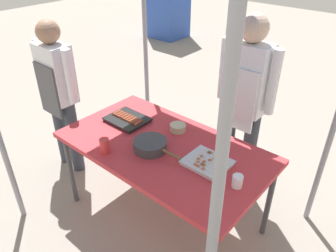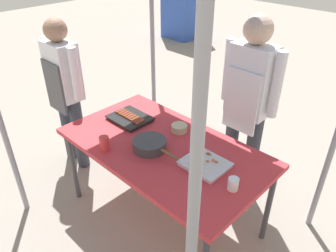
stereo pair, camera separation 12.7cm
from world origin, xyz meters
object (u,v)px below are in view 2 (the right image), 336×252
object	(u,v)px
drink_cup_by_wok	(233,184)
customer_nearby	(65,85)
condiment_bowl	(179,128)
tray_meat_skewers	(205,164)
tray_grilled_sausages	(130,118)
drink_cup_near_edge	(104,144)
cooking_wok	(150,144)
vendor_woman	(248,98)
stall_table	(163,151)

from	to	relation	value
drink_cup_by_wok	customer_nearby	xyz separation A→B (m)	(-1.88, -0.05, 0.10)
condiment_bowl	tray_meat_skewers	bearing A→B (deg)	-25.78
tray_grilled_sausages	customer_nearby	bearing A→B (deg)	-168.17
drink_cup_near_edge	condiment_bowl	bearing A→B (deg)	69.26
condiment_bowl	drink_cup_near_edge	xyz separation A→B (m)	(-0.22, -0.58, 0.03)
cooking_wok	tray_grilled_sausages	bearing A→B (deg)	158.53
vendor_woman	customer_nearby	bearing A→B (deg)	29.39
condiment_bowl	cooking_wok	bearing A→B (deg)	-88.13
tray_grilled_sausages	condiment_bowl	world-z (taller)	condiment_bowl
tray_grilled_sausages	condiment_bowl	xyz separation A→B (m)	(0.42, 0.17, 0.01)
cooking_wok	vendor_woman	xyz separation A→B (m)	(0.29, 0.84, 0.18)
cooking_wok	drink_cup_by_wok	size ratio (longest dim) A/B	4.87
customer_nearby	tray_grilled_sausages	bearing A→B (deg)	11.83
tray_meat_skewers	condiment_bowl	distance (m)	0.48
stall_table	condiment_bowl	world-z (taller)	condiment_bowl
drink_cup_by_wok	stall_table	bearing A→B (deg)	176.81
tray_grilled_sausages	drink_cup_near_edge	bearing A→B (deg)	-63.83
drink_cup_near_edge	vendor_woman	distance (m)	1.21
tray_grilled_sausages	cooking_wok	distance (m)	0.46
tray_meat_skewers	vendor_woman	bearing A→B (deg)	100.91
condiment_bowl	drink_cup_by_wok	xyz separation A→B (m)	(0.71, -0.27, 0.01)
condiment_bowl	tray_grilled_sausages	bearing A→B (deg)	-158.48
tray_grilled_sausages	tray_meat_skewers	distance (m)	0.86
condiment_bowl	customer_nearby	xyz separation A→B (m)	(-1.17, -0.32, 0.11)
tray_grilled_sausages	cooking_wok	world-z (taller)	cooking_wok
stall_table	cooking_wok	distance (m)	0.15
vendor_woman	cooking_wok	bearing A→B (deg)	71.17
tray_meat_skewers	customer_nearby	bearing A→B (deg)	-175.98
customer_nearby	drink_cup_by_wok	bearing A→B (deg)	1.66
stall_table	cooking_wok	xyz separation A→B (m)	(-0.04, -0.10, 0.09)
condiment_bowl	drink_cup_by_wok	world-z (taller)	drink_cup_by_wok
tray_grilled_sausages	drink_cup_near_edge	size ratio (longest dim) A/B	2.99
tray_grilled_sausages	tray_meat_skewers	world-z (taller)	tray_grilled_sausages
tray_grilled_sausages	cooking_wok	bearing A→B (deg)	-21.47
tray_meat_skewers	drink_cup_near_edge	xyz separation A→B (m)	(-0.65, -0.37, 0.04)
drink_cup_near_edge	drink_cup_by_wok	distance (m)	0.98
cooking_wok	drink_cup_near_edge	world-z (taller)	drink_cup_near_edge
cooking_wok	drink_cup_by_wok	world-z (taller)	drink_cup_by_wok
tray_meat_skewers	vendor_woman	world-z (taller)	vendor_woman
customer_nearby	cooking_wok	bearing A→B (deg)	-0.59
stall_table	drink_cup_near_edge	world-z (taller)	drink_cup_near_edge
condiment_bowl	drink_cup_near_edge	bearing A→B (deg)	-110.74
tray_meat_skewers	condiment_bowl	bearing A→B (deg)	154.22
drink_cup_by_wok	drink_cup_near_edge	bearing A→B (deg)	-161.59
vendor_woman	drink_cup_by_wok	bearing A→B (deg)	117.89
condiment_bowl	vendor_woman	bearing A→B (deg)	59.48
drink_cup_by_wok	vendor_woman	distance (m)	0.89
customer_nearby	vendor_woman	bearing A→B (deg)	29.39
stall_table	tray_grilled_sausages	xyz separation A→B (m)	(-0.47, 0.07, 0.07)
drink_cup_by_wok	cooking_wok	bearing A→B (deg)	-174.53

